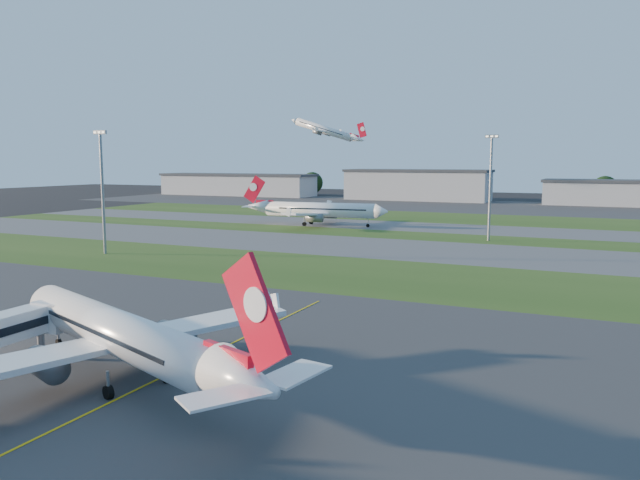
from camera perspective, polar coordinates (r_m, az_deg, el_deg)
The scene contains 20 objects.
ground at distance 65.66m, azimuth -15.49°, elevation -10.38°, with size 700.00×700.00×0.00m, color black.
apron_near at distance 65.66m, azimuth -15.49°, elevation -10.37°, with size 300.00×70.00×0.01m, color #333335.
grass_strip_a at distance 109.35m, azimuth 2.35°, elevation -3.06°, with size 300.00×34.00×0.01m, color #284818.
taxiway_a at distance 140.05m, azimuth 7.49°, elevation -0.83°, with size 300.00×32.00×0.01m, color #515154.
grass_strip_b at distance 163.91m, azimuth 10.09°, elevation 0.30°, with size 300.00×18.00×0.01m, color #284818.
taxiway_b at distance 185.15m, azimuth 11.81°, elevation 1.05°, with size 300.00×26.00×0.01m, color #515154.
grass_strip_c at distance 217.30m, azimuth 13.77°, elevation 1.89°, with size 300.00×40.00×0.01m, color #284818.
apron_far at distance 276.27m, azimuth 16.15°, elevation 2.92°, with size 400.00×80.00×0.01m, color #333335.
yellow_line at distance 62.67m, azimuth -11.92°, elevation -11.12°, with size 0.25×60.00×0.02m, color gold.
airliner_parked at distance 58.68m, azimuth -17.90°, elevation -8.23°, with size 37.22×31.55×12.21m.
airliner_taxiing at distance 188.78m, azimuth -0.10°, elevation 2.75°, with size 42.84×36.21×13.37m.
airliner_departing at distance 293.32m, azimuth 0.41°, elevation 10.04°, with size 35.30×29.94×11.01m.
light_mast_west at distance 138.25m, azimuth -19.29°, elevation 4.88°, with size 3.20×0.70×25.80m.
light_mast_centre at distance 157.73m, azimuth 15.32°, elevation 5.28°, with size 3.20×0.70×25.80m.
hangar_far_west at distance 357.94m, azimuth -7.58°, elevation 5.06°, with size 91.80×23.00×12.20m.
hangar_west at distance 314.69m, azimuth 8.88°, elevation 5.01°, with size 71.40×23.00×15.20m.
tree_far_west at distance 391.17m, azimuth -11.54°, elevation 5.21°, with size 11.00×11.00×12.00m.
tree_west at distance 351.75m, azimuth -0.72°, elevation 5.25°, with size 12.10×12.10×13.20m.
tree_mid_west at distance 319.67m, azimuth 13.74°, elevation 4.60°, with size 9.90×9.90×10.80m.
tree_mid_east at distance 316.79m, azimuth 24.59°, elevation 4.31°, with size 11.55×11.55×12.60m.
Camera 1 is at (40.83, -47.53, 19.62)m, focal length 35.00 mm.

